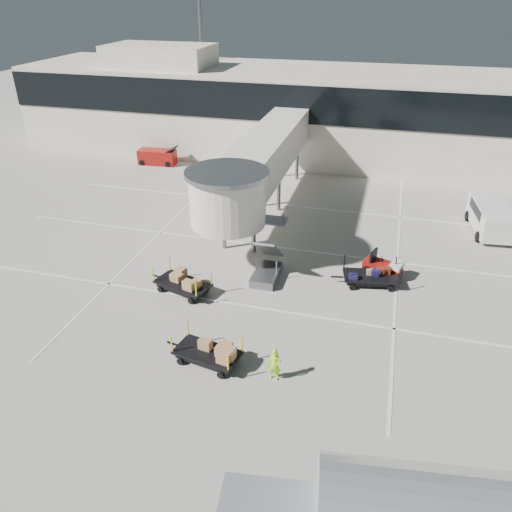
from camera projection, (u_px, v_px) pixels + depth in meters
The scene contains 11 objects.
ground at pixel (269, 333), 24.73m from camera, with size 140.00×140.00×0.00m, color #B4AFA1.
lane_markings at pixel (293, 247), 32.76m from camera, with size 40.00×30.00×0.02m.
terminal at pixel (341, 114), 48.10m from camera, with size 64.00×12.11×15.20m.
jet_bridge at pixel (257, 166), 33.93m from camera, with size 5.70×20.40×6.03m.
baggage_tug at pixel (384, 267), 29.40m from camera, with size 2.43×2.00×1.45m.
suitcase_cart at pixel (371, 276), 28.50m from camera, with size 3.87×2.10×1.48m.
box_cart_near at pixel (209, 352), 22.60m from camera, with size 3.76×1.99×1.44m.
box_cart_far at pixel (183, 283), 27.79m from camera, with size 3.89×2.35×1.49m.
ground_worker at pixel (275, 365), 21.51m from camera, with size 0.58×0.38×1.59m, color #91DB17.
minivan at pixel (490, 215), 34.32m from camera, with size 2.72×5.34×1.95m.
belt_loader at pixel (158, 157), 47.27m from camera, with size 3.82×1.74×1.80m.
Camera 1 is at (4.65, -19.25, 15.31)m, focal length 35.00 mm.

